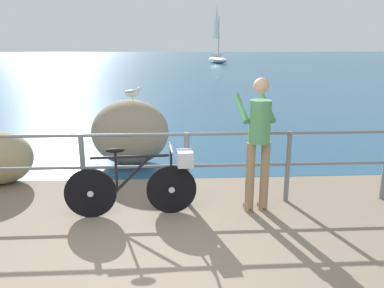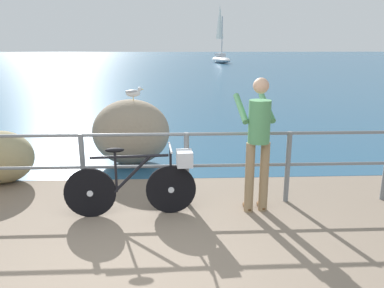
{
  "view_description": "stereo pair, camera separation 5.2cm",
  "coord_description": "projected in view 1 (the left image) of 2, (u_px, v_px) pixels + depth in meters",
  "views": [
    {
      "loc": [
        0.51,
        -3.19,
        2.2
      ],
      "look_at": [
        0.8,
        2.21,
        0.75
      ],
      "focal_mm": 35.65,
      "sensor_mm": 36.0,
      "label": 1
    },
    {
      "loc": [
        0.56,
        -3.2,
        2.2
      ],
      "look_at": [
        0.8,
        2.21,
        0.75
      ],
      "focal_mm": 35.65,
      "sensor_mm": 36.0,
      "label": 2
    }
  ],
  "objects": [
    {
      "name": "person_at_railing",
      "position": [
        258.0,
        139.0,
        4.93
      ],
      "size": [
        0.5,
        0.66,
        1.78
      ],
      "rotation": [
        0.0,
        0.0,
        1.69
      ],
      "color": "#8C7251",
      "rests_on": "ground_plane"
    },
    {
      "name": "ground_plane",
      "position": [
        163.0,
        81.0,
        22.93
      ],
      "size": [
        120.0,
        120.0,
        0.1
      ],
      "primitive_type": "cube",
      "color": "#756656"
    },
    {
      "name": "breakwater_boulder_main",
      "position": [
        130.0,
        132.0,
        7.0
      ],
      "size": [
        1.41,
        1.11,
        1.21
      ],
      "color": "gray",
      "rests_on": "ground"
    },
    {
      "name": "promenade_railing",
      "position": [
        135.0,
        161.0,
        5.2
      ],
      "size": [
        7.16,
        0.07,
        1.02
      ],
      "color": "slate",
      "rests_on": "ground_plane"
    },
    {
      "name": "bicycle",
      "position": [
        143.0,
        181.0,
        4.92
      ],
      "size": [
        1.7,
        0.48,
        0.92
      ],
      "rotation": [
        0.0,
        0.0,
        0.07
      ],
      "color": "black",
      "rests_on": "ground_plane"
    },
    {
      "name": "seagull",
      "position": [
        132.0,
        92.0,
        6.72
      ],
      "size": [
        0.34,
        0.15,
        0.23
      ],
      "rotation": [
        0.0,
        0.0,
        0.14
      ],
      "color": "gold",
      "rests_on": "breakwater_boulder_main"
    },
    {
      "name": "breakwater_boulder_left",
      "position": [
        0.0,
        158.0,
        6.06
      ],
      "size": [
        1.02,
        0.81,
        0.85
      ],
      "color": "gray",
      "rests_on": "ground"
    },
    {
      "name": "sailboat",
      "position": [
        217.0,
        57.0,
        41.96
      ],
      "size": [
        2.42,
        4.59,
        6.16
      ],
      "rotation": [
        0.0,
        0.0,
        4.98
      ],
      "color": "white",
      "rests_on": "sea_surface"
    },
    {
      "name": "sea_surface",
      "position": [
        167.0,
        60.0,
        49.74
      ],
      "size": [
        120.0,
        90.0,
        0.01
      ],
      "primitive_type": "cube",
      "color": "navy",
      "rests_on": "ground_plane"
    }
  ]
}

